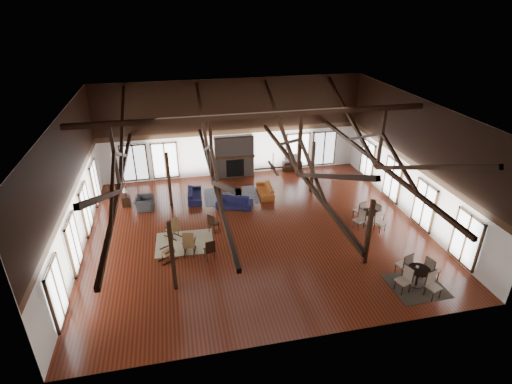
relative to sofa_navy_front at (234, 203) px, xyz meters
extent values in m
plane|color=#5E2613|center=(0.68, -2.53, -0.28)|extent=(16.00, 16.00, 0.00)
cube|color=black|center=(0.68, -2.53, 5.72)|extent=(16.00, 14.00, 0.02)
cube|color=white|center=(0.68, 4.47, 2.72)|extent=(16.00, 0.02, 6.00)
cube|color=white|center=(0.68, -9.53, 2.72)|extent=(16.00, 0.02, 6.00)
cube|color=white|center=(-7.32, -2.53, 2.72)|extent=(0.02, 14.00, 6.00)
cube|color=white|center=(8.68, -2.53, 2.72)|extent=(0.02, 14.00, 6.00)
cube|color=black|center=(0.68, -2.53, 5.47)|extent=(15.60, 0.18, 0.22)
cube|color=black|center=(-5.32, -2.53, 2.77)|extent=(0.16, 13.70, 0.18)
cube|color=black|center=(-5.32, -2.53, 4.12)|extent=(0.14, 0.14, 2.70)
cube|color=black|center=(-5.32, 0.97, 3.99)|extent=(0.15, 7.07, 3.12)
cube|color=black|center=(-5.32, -6.03, 3.99)|extent=(0.15, 7.07, 3.12)
cube|color=black|center=(-1.32, -2.53, 2.77)|extent=(0.16, 13.70, 0.18)
cube|color=black|center=(-1.32, -2.53, 4.12)|extent=(0.14, 0.14, 2.70)
cube|color=black|center=(-1.32, 0.97, 3.99)|extent=(0.15, 7.07, 3.12)
cube|color=black|center=(-1.32, -6.03, 3.99)|extent=(0.15, 7.07, 3.12)
cube|color=black|center=(2.68, -2.53, 2.77)|extent=(0.16, 13.70, 0.18)
cube|color=black|center=(2.68, -2.53, 4.12)|extent=(0.14, 0.14, 2.70)
cube|color=black|center=(2.68, 0.97, 3.99)|extent=(0.15, 7.07, 3.12)
cube|color=black|center=(2.68, -6.03, 3.99)|extent=(0.15, 7.07, 3.12)
cube|color=black|center=(6.68, -2.53, 2.77)|extent=(0.16, 13.70, 0.18)
cube|color=black|center=(6.68, -2.53, 4.12)|extent=(0.14, 0.14, 2.70)
cube|color=black|center=(6.68, 0.97, 3.99)|extent=(0.15, 7.07, 3.12)
cube|color=black|center=(6.68, -6.03, 3.99)|extent=(0.15, 7.07, 3.12)
cube|color=black|center=(-3.32, -6.03, 1.24)|extent=(0.16, 0.16, 3.05)
cube|color=black|center=(4.68, -6.03, 1.24)|extent=(0.16, 0.16, 3.05)
cube|color=black|center=(-3.32, 0.97, 1.24)|extent=(0.16, 0.16, 3.05)
cube|color=black|center=(4.68, 0.97, 1.24)|extent=(0.16, 0.16, 3.05)
cube|color=#695A50|center=(0.68, 4.15, 1.02)|extent=(2.40, 0.62, 2.60)
cube|color=black|center=(0.68, 3.83, 0.37)|extent=(1.10, 0.06, 1.10)
cube|color=#382211|center=(0.68, 3.87, 1.07)|extent=(2.50, 0.20, 0.12)
cylinder|color=black|center=(1.18, -3.53, 3.77)|extent=(0.04, 0.04, 0.70)
cylinder|color=black|center=(1.18, -3.53, 3.42)|extent=(0.20, 0.20, 0.10)
cube|color=black|center=(1.63, -3.53, 3.42)|extent=(0.70, 0.12, 0.02)
cube|color=black|center=(1.18, -3.08, 3.42)|extent=(0.12, 0.70, 0.02)
cube|color=black|center=(0.73, -3.53, 3.42)|extent=(0.70, 0.12, 0.02)
cube|color=black|center=(1.18, -3.98, 3.42)|extent=(0.12, 0.70, 0.02)
imported|color=#18163D|center=(0.00, 0.00, 0.00)|extent=(2.06, 1.36, 0.56)
imported|color=#131335|center=(-2.02, 1.42, 0.00)|extent=(1.95, 0.87, 0.56)
imported|color=#B35A22|center=(1.97, 1.16, 0.00)|extent=(1.99, 0.87, 0.57)
cube|color=#5A2D1B|center=(0.02, 1.35, 0.18)|extent=(1.36, 0.82, 0.06)
cube|color=#5A2D1B|center=(-0.52, 1.13, -0.07)|extent=(0.06, 0.06, 0.43)
cube|color=#5A2D1B|center=(-0.52, 1.56, -0.07)|extent=(0.06, 0.06, 0.43)
cube|color=#5A2D1B|center=(0.56, 1.13, -0.07)|extent=(0.06, 0.06, 0.43)
cube|color=#5A2D1B|center=(0.56, 1.56, -0.07)|extent=(0.06, 0.06, 0.43)
imported|color=#B2B2B2|center=(-0.01, 1.42, 0.30)|extent=(0.19, 0.19, 0.18)
imported|color=#2E2E30|center=(-4.74, 0.90, 0.05)|extent=(1.13, 1.01, 0.66)
cube|color=black|center=(-5.71, 1.41, 0.01)|extent=(0.44, 0.44, 0.58)
cylinder|color=black|center=(-5.71, 1.41, 0.48)|extent=(0.08, 0.08, 0.35)
cone|color=#EBE1C5|center=(-5.71, 1.41, 0.71)|extent=(0.31, 0.31, 0.25)
cube|color=olive|center=(-3.33, -2.23, 0.12)|extent=(0.63, 0.63, 0.05)
cube|color=olive|center=(-3.18, -2.37, 0.43)|extent=(0.45, 0.44, 0.66)
cube|color=black|center=(-3.47, -2.36, -0.26)|extent=(0.60, 0.61, 0.05)
cube|color=black|center=(-3.20, -2.09, -0.26)|extent=(0.60, 0.61, 0.05)
cube|color=olive|center=(-2.62, -3.69, 0.15)|extent=(0.57, 0.56, 0.05)
cube|color=olive|center=(-2.67, -3.91, 0.49)|extent=(0.52, 0.28, 0.71)
cube|color=black|center=(-2.82, -3.65, -0.26)|extent=(0.22, 0.86, 0.05)
cube|color=black|center=(-2.42, -3.72, -0.26)|extent=(0.22, 0.86, 0.05)
cube|color=olive|center=(-3.59, -4.08, 0.10)|extent=(0.58, 0.59, 0.05)
cube|color=olive|center=(-3.42, -3.98, 0.40)|extent=(0.37, 0.46, 0.63)
cube|color=black|center=(-3.50, -4.24, -0.26)|extent=(0.69, 0.44, 0.05)
cube|color=black|center=(-3.69, -3.92, -0.26)|extent=(0.69, 0.44, 0.05)
cube|color=black|center=(-1.37, -2.15, 0.16)|extent=(0.58, 0.58, 0.05)
cube|color=black|center=(-1.50, -2.28, 0.42)|extent=(0.31, 0.32, 0.53)
cylinder|color=black|center=(-1.37, -2.15, -0.06)|extent=(0.03, 0.03, 0.44)
cube|color=black|center=(-1.81, -4.37, 0.18)|extent=(0.50, 0.50, 0.05)
cube|color=black|center=(-1.77, -4.56, 0.45)|extent=(0.43, 0.12, 0.56)
cylinder|color=black|center=(-1.81, -4.37, -0.05)|extent=(0.03, 0.03, 0.46)
cylinder|color=black|center=(6.03, -7.83, 0.47)|extent=(0.88, 0.88, 0.04)
cylinder|color=black|center=(6.03, -7.83, 0.10)|extent=(0.10, 0.10, 0.73)
cylinder|color=black|center=(6.03, -7.83, -0.26)|extent=(0.53, 0.53, 0.04)
cylinder|color=black|center=(6.30, -3.12, 0.41)|extent=(0.82, 0.82, 0.04)
cylinder|color=black|center=(6.30, -3.12, 0.08)|extent=(0.10, 0.10, 0.67)
cylinder|color=black|center=(6.30, -3.12, -0.26)|extent=(0.49, 0.49, 0.04)
imported|color=#B2B2B2|center=(6.00, -7.74, 0.54)|extent=(0.16, 0.16, 0.10)
imported|color=#B2B2B2|center=(6.29, -3.06, 0.48)|extent=(0.17, 0.17, 0.10)
cube|color=black|center=(4.50, 4.22, 0.02)|extent=(1.22, 0.46, 0.61)
imported|color=#B2B2B2|center=(4.47, 4.22, 0.61)|extent=(1.00, 0.22, 0.57)
cube|color=tan|center=(-2.82, -2.88, -0.28)|extent=(2.72, 2.18, 0.01)
cube|color=#171D43|center=(0.03, 1.40, -0.28)|extent=(3.13, 2.42, 0.01)
cube|color=black|center=(6.02, -7.90, -0.28)|extent=(2.12, 1.93, 0.01)
camera|label=1|loc=(-2.82, -18.76, 10.15)|focal=28.00mm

